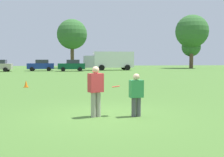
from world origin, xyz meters
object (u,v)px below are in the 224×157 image
object	(u,v)px
parked_car_mid_right	(72,65)
box_truck	(110,60)
frisbee	(116,87)
parked_car_center	(41,65)
player_thrower	(96,89)
traffic_cone	(26,84)
player_defender	(136,93)

from	to	relation	value
parked_car_mid_right	box_truck	world-z (taller)	box_truck
frisbee	parked_car_center	size ratio (longest dim) A/B	0.06
player_thrower	box_truck	bearing A→B (deg)	81.02
traffic_cone	parked_car_mid_right	size ratio (longest dim) A/B	0.11
parked_car_mid_right	box_truck	size ratio (longest dim) A/B	0.50
player_thrower	parked_car_mid_right	xyz separation A→B (m)	(-0.54, 34.85, -0.00)
player_thrower	player_defender	bearing A→B (deg)	-5.99
player_thrower	parked_car_mid_right	distance (m)	34.86
frisbee	player_defender	bearing A→B (deg)	-20.48
parked_car_center	parked_car_mid_right	bearing A→B (deg)	-19.88
player_thrower	player_defender	world-z (taller)	player_thrower
player_thrower	parked_car_mid_right	size ratio (longest dim) A/B	0.39
box_truck	player_defender	bearing A→B (deg)	-97.01
player_defender	frisbee	xyz separation A→B (m)	(-0.63, 0.24, 0.19)
player_thrower	parked_car_mid_right	world-z (taller)	parked_car_mid_right
parked_car_center	player_thrower	bearing A→B (deg)	-81.57
frisbee	parked_car_mid_right	bearing A→B (deg)	92.01
player_defender	parked_car_mid_right	distance (m)	35.04
player_defender	parked_car_center	distance (m)	37.37
box_truck	parked_car_center	bearing A→B (deg)	-173.77
traffic_cone	player_thrower	bearing A→B (deg)	-69.66
frisbee	box_truck	bearing A→B (deg)	82.01
player_defender	parked_car_center	bearing A→B (deg)	100.39
box_truck	frisbee	bearing A→B (deg)	-97.99
player_thrower	parked_car_center	distance (m)	37.02
parked_car_center	traffic_cone	bearing A→B (deg)	-86.35
frisbee	parked_car_mid_right	world-z (taller)	parked_car_mid_right
player_thrower	box_truck	xyz separation A→B (m)	(5.98, 37.87, 0.82)
frisbee	traffic_cone	xyz separation A→B (m)	(-4.42, 9.98, -0.75)
player_defender	player_thrower	bearing A→B (deg)	174.01
frisbee	box_truck	xyz separation A→B (m)	(5.30, 37.77, 0.78)
frisbee	traffic_cone	size ratio (longest dim) A/B	0.57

